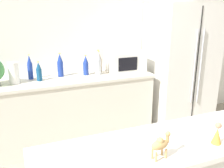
{
  "coord_description": "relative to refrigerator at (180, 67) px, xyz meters",
  "views": [
    {
      "loc": [
        -0.99,
        -0.62,
        1.76
      ],
      "look_at": [
        -0.18,
        1.44,
        1.07
      ],
      "focal_mm": 40.0,
      "sensor_mm": 36.0,
      "label": 1
    }
  ],
  "objects": [
    {
      "name": "paper_towel_roll",
      "position": [
        -2.27,
        0.04,
        0.13
      ],
      "size": [
        0.11,
        0.11,
        0.25
      ],
      "color": "white",
      "rests_on": "back_counter"
    },
    {
      "name": "back_counter",
      "position": [
        -1.61,
        0.08,
        -0.45
      ],
      "size": [
        2.12,
        0.63,
        0.9
      ],
      "color": "silver",
      "rests_on": "ground_plane"
    },
    {
      "name": "back_bottle_1",
      "position": [
        -1.39,
        0.1,
        0.13
      ],
      "size": [
        0.07,
        0.07,
        0.26
      ],
      "color": "navy",
      "rests_on": "back_counter"
    },
    {
      "name": "wall_back",
      "position": [
        -1.24,
        0.41,
        0.37
      ],
      "size": [
        8.0,
        0.06,
        2.55
      ],
      "color": "white",
      "rests_on": "ground_plane"
    },
    {
      "name": "back_bottle_5",
      "position": [
        -1.71,
        0.15,
        0.15
      ],
      "size": [
        0.08,
        0.08,
        0.3
      ],
      "color": "navy",
      "rests_on": "back_counter"
    },
    {
      "name": "camel_figurine",
      "position": [
        -1.57,
        -1.95,
        0.16
      ],
      "size": [
        0.12,
        0.07,
        0.15
      ],
      "color": "tan",
      "rests_on": "bar_counter"
    },
    {
      "name": "refrigerator",
      "position": [
        0.0,
        0.0,
        0.0
      ],
      "size": [
        0.89,
        0.74,
        1.8
      ],
      "color": "silver",
      "rests_on": "ground_plane"
    },
    {
      "name": "back_bottle_4",
      "position": [
        -1.2,
        0.16,
        0.14
      ],
      "size": [
        0.08,
        0.08,
        0.29
      ],
      "color": "brown",
      "rests_on": "back_counter"
    },
    {
      "name": "wise_man_figurine_blue",
      "position": [
        -1.17,
        -1.95,
        0.13
      ],
      "size": [
        0.06,
        0.06,
        0.14
      ],
      "color": "#B28933",
      "rests_on": "bar_counter"
    },
    {
      "name": "back_bottle_2",
      "position": [
        -1.99,
        0.05,
        0.11
      ],
      "size": [
        0.06,
        0.06,
        0.23
      ],
      "color": "navy",
      "rests_on": "back_counter"
    },
    {
      "name": "back_bottle_0",
      "position": [
        -1.24,
        0.05,
        0.16
      ],
      "size": [
        0.08,
        0.08,
        0.32
      ],
      "color": "#B2B7BC",
      "rests_on": "back_counter"
    },
    {
      "name": "back_bottle_3",
      "position": [
        -2.08,
        0.16,
        0.15
      ],
      "size": [
        0.06,
        0.06,
        0.3
      ],
      "color": "navy",
      "rests_on": "back_counter"
    },
    {
      "name": "microwave",
      "position": [
        -0.84,
        0.09,
        0.14
      ],
      "size": [
        0.48,
        0.37,
        0.28
      ],
      "color": "white",
      "rests_on": "back_counter"
    }
  ]
}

